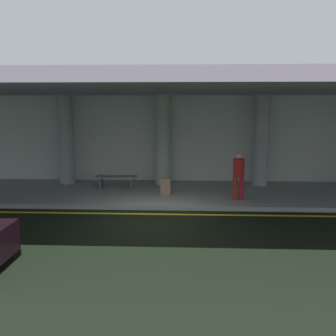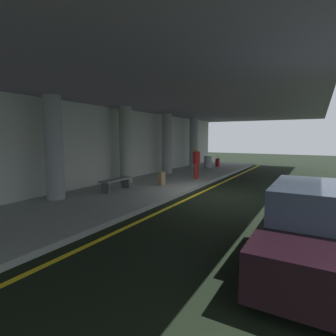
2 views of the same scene
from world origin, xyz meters
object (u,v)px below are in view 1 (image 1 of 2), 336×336
suitcase_upright_secondary (165,186)px  bench_metal (117,179)px  support_column_far_left (66,140)px  support_column_left_mid (162,140)px  support_column_center (261,141)px  traveler_with_luggage (239,173)px

suitcase_upright_secondary → bench_metal: size_ratio=0.56×
support_column_far_left → support_column_left_mid: 4.00m
support_column_left_mid → support_column_center: same height
support_column_center → traveler_with_luggage: bearing=-116.0°
support_column_center → bench_metal: bearing=-171.3°
support_column_far_left → support_column_left_mid: size_ratio=1.00×
support_column_left_mid → bench_metal: (-1.76, -0.88, -1.47)m
support_column_far_left → bench_metal: size_ratio=2.28×
support_column_left_mid → suitcase_upright_secondary: 2.43m
support_column_far_left → bench_metal: 2.82m
support_column_far_left → support_column_left_mid: bearing=0.0°
support_column_far_left → support_column_left_mid: (4.00, 0.00, 0.00)m
support_column_far_left → support_column_left_mid: same height
support_column_far_left → support_column_center: same height
support_column_far_left → traveler_with_luggage: support_column_far_left is taller
support_column_center → traveler_with_luggage: 2.94m
support_column_left_mid → support_column_center: size_ratio=1.00×
traveler_with_luggage → bench_metal: bearing=18.2°
suitcase_upright_secondary → bench_metal: 2.22m
support_column_left_mid → support_column_center: (4.00, 0.00, 0.00)m
support_column_center → traveler_with_luggage: support_column_center is taller
support_column_left_mid → traveler_with_luggage: (2.77, -2.53, -0.86)m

